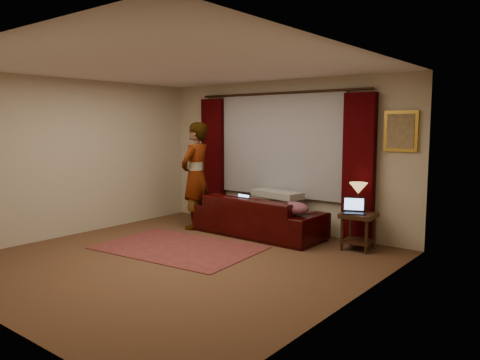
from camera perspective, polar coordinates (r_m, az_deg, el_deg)
name	(u,v)px	position (r m, az deg, el deg)	size (l,w,h in m)	color
floor	(180,260)	(6.56, -7.32, -9.67)	(5.00, 5.00, 0.01)	brown
ceiling	(177,66)	(6.34, -7.69, 13.56)	(5.00, 5.00, 0.02)	silver
wall_back	(281,156)	(8.25, 5.08, 2.96)	(5.00, 0.02, 2.60)	#C1B59A
wall_left	(73,157)	(8.29, -19.64, 2.61)	(0.02, 5.00, 2.60)	#C1B59A
wall_right	(352,179)	(4.85, 13.55, 0.13)	(0.02, 5.00, 2.60)	#C1B59A
sheer_curtain	(280,145)	(8.19, 4.86, 4.33)	(2.50, 0.05, 1.80)	#96969D
drape_left	(213,159)	(9.08, -3.26, 2.56)	(0.50, 0.14, 2.30)	#2E0003
drape_right	(359,168)	(7.44, 14.30, 1.43)	(0.50, 0.14, 2.30)	#2E0003
curtain_rod	(279,93)	(8.15, 4.73, 10.51)	(0.04, 0.04, 3.40)	black
picture_frame	(401,131)	(7.26, 19.03, 5.66)	(0.50, 0.04, 0.60)	gold
sofa	(258,208)	(7.82, 2.20, -3.45)	(2.27, 0.98, 0.91)	black
throw_blanket	(277,180)	(7.89, 4.54, 0.05)	(0.92, 0.37, 0.11)	#9A9993
clothing_pile	(294,209)	(7.25, 6.63, -3.51)	(0.47, 0.36, 0.20)	#7E4154
laptop_sofa	(239,201)	(7.89, -0.17, -2.56)	(0.30, 0.32, 0.22)	black
area_rug	(178,248)	(7.16, -7.53, -8.17)	(2.34, 1.56, 0.01)	maroon
end_table	(358,231)	(7.17, 14.22, -6.09)	(0.48, 0.48, 0.55)	black
tiffany_lamp	(358,197)	(7.20, 14.20, -2.04)	(0.27, 0.27, 0.44)	olive
laptop_table	(354,206)	(7.04, 13.75, -3.08)	(0.32, 0.35, 0.23)	black
person	(196,176)	(8.30, -5.41, 0.51)	(0.55, 0.55, 1.89)	#9A9993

